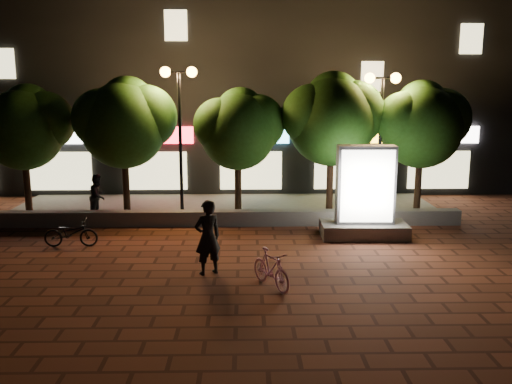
{
  "coord_description": "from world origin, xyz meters",
  "views": [
    {
      "loc": [
        0.74,
        -13.76,
        4.61
      ],
      "look_at": [
        1.06,
        1.5,
        1.63
      ],
      "focal_mm": 38.13,
      "sensor_mm": 36.0,
      "label": 1
    }
  ],
  "objects_px": {
    "tree_left": "(125,120)",
    "ad_kiosk": "(365,200)",
    "tree_far_right": "(423,122)",
    "scooter_parked": "(71,233)",
    "tree_mid": "(239,126)",
    "street_lamp_left": "(179,103)",
    "pedestrian": "(98,196)",
    "scooter_pink": "(271,269)",
    "street_lamp_right": "(381,107)",
    "rider": "(208,237)",
    "tree_far_left": "(25,124)",
    "tree_right": "(333,116)"
  },
  "relations": [
    {
      "from": "tree_right",
      "to": "rider",
      "type": "bearing_deg",
      "value": -122.75
    },
    {
      "from": "scooter_parked",
      "to": "scooter_pink",
      "type": "bearing_deg",
      "value": -122.55
    },
    {
      "from": "rider",
      "to": "tree_right",
      "type": "bearing_deg",
      "value": -150.59
    },
    {
      "from": "tree_left",
      "to": "rider",
      "type": "xyz_separation_m",
      "value": [
        3.27,
        -6.27,
        -2.5
      ]
    },
    {
      "from": "tree_left",
      "to": "scooter_pink",
      "type": "bearing_deg",
      "value": -56.57
    },
    {
      "from": "street_lamp_right",
      "to": "rider",
      "type": "relative_size",
      "value": 2.65
    },
    {
      "from": "street_lamp_right",
      "to": "scooter_pink",
      "type": "bearing_deg",
      "value": -120.79
    },
    {
      "from": "tree_far_left",
      "to": "ad_kiosk",
      "type": "relative_size",
      "value": 1.62
    },
    {
      "from": "tree_far_right",
      "to": "ad_kiosk",
      "type": "bearing_deg",
      "value": -131.55
    },
    {
      "from": "tree_right",
      "to": "street_lamp_right",
      "type": "distance_m",
      "value": 1.7
    },
    {
      "from": "ad_kiosk",
      "to": "pedestrian",
      "type": "bearing_deg",
      "value": 165.08
    },
    {
      "from": "scooter_parked",
      "to": "pedestrian",
      "type": "relative_size",
      "value": 1.0
    },
    {
      "from": "tree_mid",
      "to": "scooter_parked",
      "type": "distance_m",
      "value": 6.82
    },
    {
      "from": "tree_mid",
      "to": "pedestrian",
      "type": "relative_size",
      "value": 2.93
    },
    {
      "from": "tree_right",
      "to": "street_lamp_right",
      "type": "bearing_deg",
      "value": -9.1
    },
    {
      "from": "scooter_pink",
      "to": "tree_mid",
      "type": "bearing_deg",
      "value": 66.53
    },
    {
      "from": "tree_far_left",
      "to": "street_lamp_left",
      "type": "xyz_separation_m",
      "value": [
        5.45,
        -0.26,
        0.74
      ]
    },
    {
      "from": "tree_right",
      "to": "scooter_pink",
      "type": "relative_size",
      "value": 3.36
    },
    {
      "from": "tree_far_left",
      "to": "tree_right",
      "type": "distance_m",
      "value": 10.81
    },
    {
      "from": "street_lamp_right",
      "to": "tree_far_left",
      "type": "bearing_deg",
      "value": 178.79
    },
    {
      "from": "tree_left",
      "to": "ad_kiosk",
      "type": "relative_size",
      "value": 1.71
    },
    {
      "from": "tree_mid",
      "to": "tree_right",
      "type": "height_order",
      "value": "tree_right"
    },
    {
      "from": "tree_left",
      "to": "scooter_pink",
      "type": "xyz_separation_m",
      "value": [
        4.78,
        -7.25,
        -2.99
      ]
    },
    {
      "from": "rider",
      "to": "pedestrian",
      "type": "distance_m",
      "value": 7.04
    },
    {
      "from": "scooter_pink",
      "to": "scooter_parked",
      "type": "height_order",
      "value": "scooter_pink"
    },
    {
      "from": "tree_far_left",
      "to": "tree_far_right",
      "type": "distance_m",
      "value": 14.0
    },
    {
      "from": "street_lamp_left",
      "to": "rider",
      "type": "bearing_deg",
      "value": -77.6
    },
    {
      "from": "street_lamp_left",
      "to": "tree_far_right",
      "type": "bearing_deg",
      "value": 1.76
    },
    {
      "from": "pedestrian",
      "to": "tree_mid",
      "type": "bearing_deg",
      "value": -69.77
    },
    {
      "from": "ad_kiosk",
      "to": "rider",
      "type": "distance_m",
      "value": 5.69
    },
    {
      "from": "tree_far_right",
      "to": "scooter_parked",
      "type": "xyz_separation_m",
      "value": [
        -11.38,
        -3.85,
        -2.96
      ]
    },
    {
      "from": "ad_kiosk",
      "to": "scooter_parked",
      "type": "distance_m",
      "value": 8.84
    },
    {
      "from": "tree_left",
      "to": "scooter_pink",
      "type": "height_order",
      "value": "tree_left"
    },
    {
      "from": "scooter_parked",
      "to": "tree_mid",
      "type": "bearing_deg",
      "value": -53.34
    },
    {
      "from": "tree_right",
      "to": "ad_kiosk",
      "type": "relative_size",
      "value": 1.78
    },
    {
      "from": "tree_far_right",
      "to": "tree_right",
      "type": "bearing_deg",
      "value": 180.0
    },
    {
      "from": "street_lamp_left",
      "to": "ad_kiosk",
      "type": "distance_m",
      "value": 7.12
    },
    {
      "from": "tree_far_left",
      "to": "tree_left",
      "type": "distance_m",
      "value": 3.51
    },
    {
      "from": "ad_kiosk",
      "to": "rider",
      "type": "relative_size",
      "value": 1.52
    },
    {
      "from": "tree_mid",
      "to": "tree_right",
      "type": "xyz_separation_m",
      "value": [
        3.31,
        0.0,
        0.35
      ]
    },
    {
      "from": "tree_mid",
      "to": "rider",
      "type": "bearing_deg",
      "value": -96.63
    },
    {
      "from": "street_lamp_left",
      "to": "ad_kiosk",
      "type": "height_order",
      "value": "street_lamp_left"
    },
    {
      "from": "scooter_pink",
      "to": "tree_left",
      "type": "bearing_deg",
      "value": 93.75
    },
    {
      "from": "tree_left",
      "to": "street_lamp_right",
      "type": "relative_size",
      "value": 0.98
    },
    {
      "from": "ad_kiosk",
      "to": "scooter_parked",
      "type": "height_order",
      "value": "ad_kiosk"
    },
    {
      "from": "street_lamp_left",
      "to": "street_lamp_right",
      "type": "distance_m",
      "value": 7.0
    },
    {
      "from": "street_lamp_right",
      "to": "scooter_parked",
      "type": "distance_m",
      "value": 11.03
    },
    {
      "from": "tree_far_left",
      "to": "scooter_pink",
      "type": "xyz_separation_m",
      "value": [
        8.29,
        -7.25,
        -2.84
      ]
    },
    {
      "from": "tree_left",
      "to": "tree_mid",
      "type": "height_order",
      "value": "tree_left"
    },
    {
      "from": "tree_right",
      "to": "tree_far_right",
      "type": "distance_m",
      "value": 3.2
    }
  ]
}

